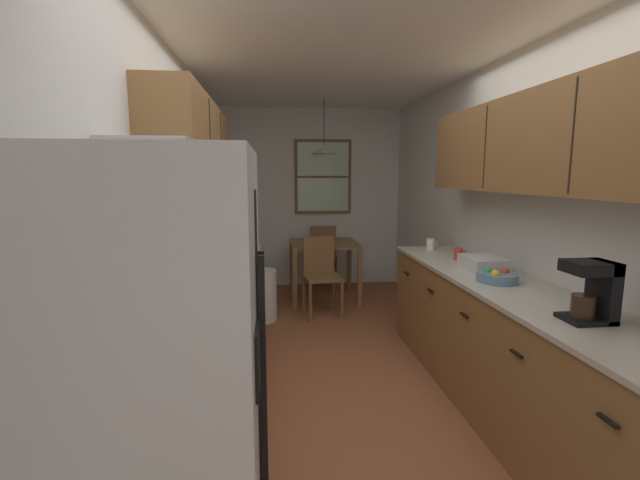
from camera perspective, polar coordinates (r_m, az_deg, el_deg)
The scene contains 25 objects.
ground_plane at distance 4.06m, azimuth 2.25°, elevation -14.93°, with size 12.00×12.00×0.00m, color brown.
wall_left at distance 3.77m, azimuth -18.36°, elevation 2.92°, with size 0.10×9.00×2.55m, color silver.
wall_right at distance 4.16m, azimuth 21.12°, elevation 3.27°, with size 0.10×9.00×2.55m, color silver.
wall_back at distance 6.36m, azimuth -1.25°, elevation 5.52°, with size 4.40×0.10×2.55m, color silver.
ceiling_slab at distance 3.84m, azimuth 2.50°, elevation 23.22°, with size 4.40×9.00×0.08m, color white.
refrigerator at distance 1.74m, azimuth -19.89°, elevation -18.15°, with size 0.71×0.77×1.71m.
stove_range at distance 2.53m, azimuth -16.28°, elevation -18.75°, with size 0.66×0.61×1.10m.
microwave_over_range at distance 2.28m, azimuth -20.37°, elevation 8.37°, with size 0.39×0.61×0.30m.
counter_left at distance 3.71m, azimuth -12.97°, elevation -10.02°, with size 0.64×1.94×0.90m.
upper_cabinets_left at distance 3.49m, azimuth -16.18°, elevation 11.72°, with size 0.33×2.02×0.65m.
counter_right at distance 3.28m, azimuth 23.32°, elevation -13.05°, with size 0.64×3.13×0.90m.
upper_cabinets_right at distance 3.10m, azimuth 27.62°, elevation 11.29°, with size 0.33×2.81×0.64m.
dining_table at distance 5.63m, azimuth 0.53°, elevation -1.54°, with size 0.86×0.81×0.75m.
dining_chair_near at distance 5.04m, azimuth 0.13°, elevation -4.21°, with size 0.45×0.45×0.90m.
dining_chair_far at distance 6.26m, azimuth 0.28°, elevation -1.68°, with size 0.40×0.40×0.90m.
pendant_light at distance 5.55m, azimuth 0.54°, elevation 11.80°, with size 0.32×0.32×0.67m.
back_window at distance 6.30m, azimuth 0.39°, elevation 8.32°, with size 0.82×0.05×1.05m.
trash_bin at distance 4.91m, azimuth -7.75°, elevation -7.25°, with size 0.35×0.35×0.57m, color white.
storage_canister at distance 2.92m, azimuth -14.83°, elevation -3.91°, with size 0.12×0.12×0.21m.
dish_towel at distance 2.62m, azimuth -7.72°, elevation -16.80°, with size 0.02×0.16×0.24m, color silver.
coffee_maker at distance 2.54m, azimuth 32.37°, elevation -5.57°, with size 0.22×0.18×0.30m.
mug_by_coffeemaker at distance 4.33m, azimuth 14.35°, elevation -0.54°, with size 0.12×0.08×0.10m.
mug_spare at distance 3.86m, azimuth 17.77°, elevation -1.77°, with size 0.11×0.07×0.10m.
fruit_bowl at distance 3.18m, azimuth 22.29°, elevation -4.47°, with size 0.27×0.27×0.09m.
dish_rack at distance 3.53m, azimuth 20.78°, elevation -2.90°, with size 0.28×0.34×0.10m, color silver.
Camera 1 is at (-0.56, -2.68, 1.62)m, focal length 24.29 mm.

